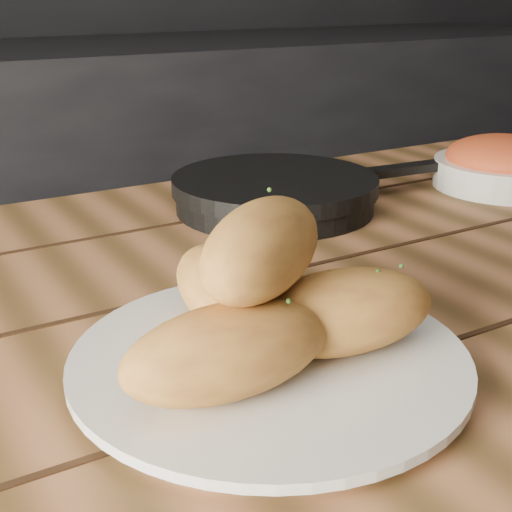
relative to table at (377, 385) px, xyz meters
The scene contains 6 objects.
counter 1.19m from the table, 85.84° to the left, with size 2.80×0.60×0.90m, color black.
table is the anchor object (origin of this frame).
plate 0.21m from the table, 158.07° to the right, with size 0.30×0.30×0.02m.
bread_rolls 0.25m from the table, 157.77° to the right, with size 0.26×0.20×0.12m.
skillet 0.32m from the table, 78.01° to the left, with size 0.40×0.27×0.05m.
bowl 0.48m from the table, 27.87° to the left, with size 0.20×0.20×0.07m.
Camera 1 is at (-0.50, 0.06, 1.03)m, focal length 50.00 mm.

